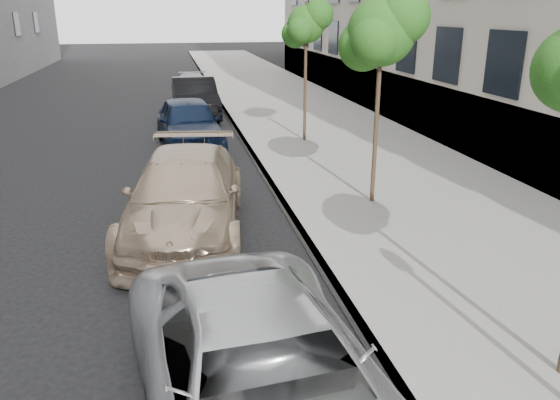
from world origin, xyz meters
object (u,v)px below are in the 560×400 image
object	(u,v)px
suv	(185,195)
tree_mid	(383,31)
tree_far	(307,25)
sedan_rear	(191,87)
sedan_blue	(189,123)
minivan	(265,385)
sedan_black	(195,98)

from	to	relation	value
suv	tree_mid	bearing A→B (deg)	17.49
tree_far	sedan_rear	distance (m)	11.98
tree_mid	suv	bearing A→B (deg)	-170.18
sedan_blue	tree_far	bearing A→B (deg)	-7.80
suv	sedan_rear	xyz separation A→B (m)	(0.99, 18.27, -0.18)
minivan	sedan_blue	distance (m)	13.55
tree_mid	sedan_blue	distance (m)	8.39
tree_far	sedan_black	size ratio (longest dim) A/B	0.91
minivan	sedan_blue	xyz separation A→B (m)	(-0.15, 13.55, 0.08)
minivan	sedan_black	xyz separation A→B (m)	(0.34, 19.06, 0.08)
tree_mid	minivan	world-z (taller)	tree_mid
tree_mid	suv	world-z (taller)	tree_mid
tree_far	sedan_blue	size ratio (longest dim) A/B	0.94
tree_far	minivan	world-z (taller)	tree_far
suv	tree_far	bearing A→B (deg)	66.91
sedan_rear	sedan_blue	bearing A→B (deg)	-87.29
suv	sedan_rear	distance (m)	18.30
tree_far	suv	bearing A→B (deg)	-120.76
sedan_rear	tree_mid	bearing A→B (deg)	-73.48
sedan_black	sedan_rear	distance (m)	5.26
tree_mid	tree_far	world-z (taller)	tree_mid
minivan	tree_far	bearing A→B (deg)	68.35
sedan_rear	minivan	bearing A→B (deg)	-85.23
minivan	sedan_black	distance (m)	19.07
tree_mid	sedan_rear	world-z (taller)	tree_mid
tree_mid	sedan_rear	distance (m)	18.14
tree_far	suv	xyz separation A→B (m)	(-4.31, -7.25, -3.10)
tree_mid	suv	size ratio (longest dim) A/B	0.84
tree_mid	sedan_black	size ratio (longest dim) A/B	0.93
tree_mid	sedan_blue	xyz separation A→B (m)	(-3.90, 6.76, -3.09)
minivan	suv	world-z (taller)	suv
tree_far	suv	distance (m)	8.98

